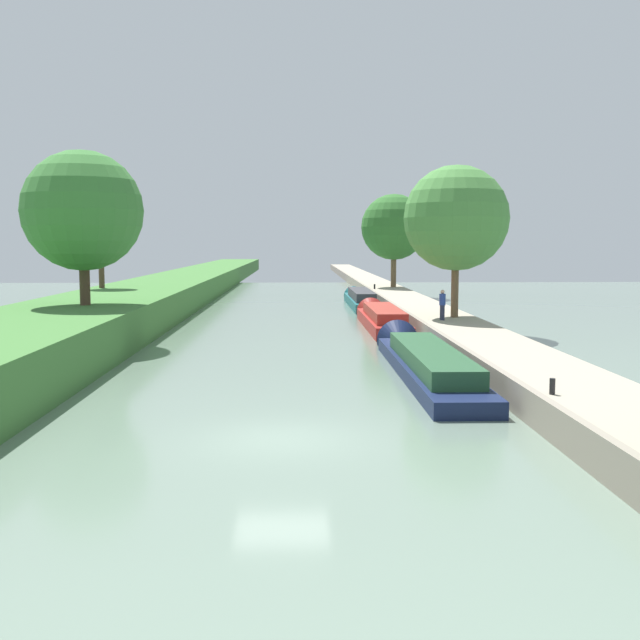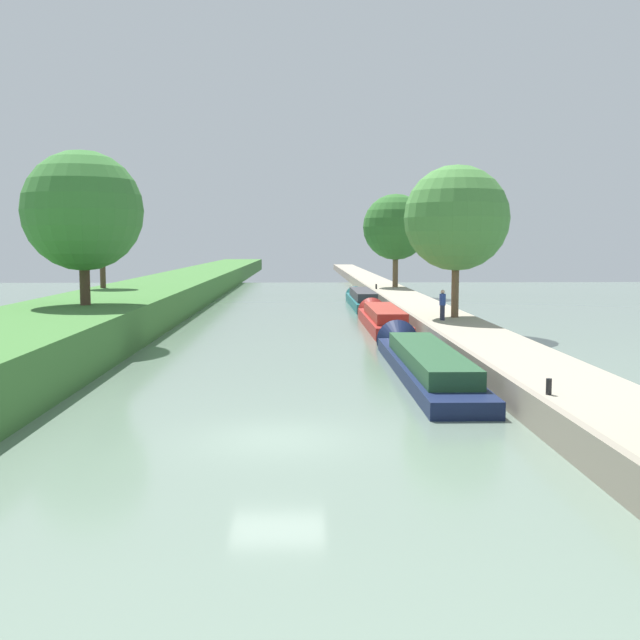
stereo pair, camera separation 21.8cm
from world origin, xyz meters
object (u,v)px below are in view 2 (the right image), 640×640
object	(u,v)px
narrowboat_navy	(422,360)
mooring_bollard_near	(549,387)
mooring_bollard_far	(376,287)
narrowboat_red	(382,318)
narrowboat_teal	(361,299)
person_walking	(442,304)

from	to	relation	value
narrowboat_navy	mooring_bollard_near	bearing A→B (deg)	-77.85
narrowboat_navy	mooring_bollard_far	distance (m)	39.38
narrowboat_red	narrowboat_teal	bearing A→B (deg)	90.03
person_walking	mooring_bollard_near	xyz separation A→B (m)	(-0.81, -20.34, -0.65)
narrowboat_teal	mooring_bollard_far	world-z (taller)	mooring_bollard_far
mooring_bollard_near	narrowboat_navy	bearing A→B (deg)	102.15
narrowboat_red	mooring_bollard_near	distance (m)	25.94
narrowboat_teal	mooring_bollard_far	size ratio (longest dim) A/B	33.10
mooring_bollard_far	mooring_bollard_near	bearing A→B (deg)	-90.00
narrowboat_red	person_walking	bearing A→B (deg)	-63.75
narrowboat_teal	person_walking	world-z (taller)	person_walking
narrowboat_red	mooring_bollard_near	xyz separation A→B (m)	(1.91, -25.86, 0.65)
narrowboat_red	person_walking	size ratio (longest dim) A/B	8.27
mooring_bollard_near	narrowboat_red	bearing A→B (deg)	94.23
narrowboat_red	mooring_bollard_near	bearing A→B (deg)	-85.77
narrowboat_red	person_walking	xyz separation A→B (m)	(2.72, -5.52, 1.29)
narrowboat_navy	narrowboat_teal	world-z (taller)	narrowboat_teal
mooring_bollard_far	narrowboat_red	bearing A→B (deg)	-94.77
person_walking	mooring_bollard_near	bearing A→B (deg)	-92.28
narrowboat_navy	narrowboat_red	size ratio (longest dim) A/B	1.19
narrowboat_navy	narrowboat_red	world-z (taller)	narrowboat_red
person_walking	mooring_bollard_near	world-z (taller)	person_walking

